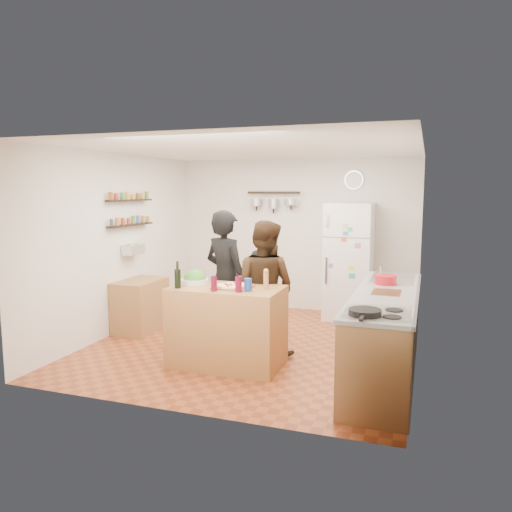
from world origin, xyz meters
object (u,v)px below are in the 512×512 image
at_px(wine_bottle, 178,279).
at_px(counter_run, 385,335).
at_px(salt_canister, 248,285).
at_px(fridge, 349,261).
at_px(red_bowl, 386,280).
at_px(pepper_mill, 266,281).
at_px(person_center, 264,288).
at_px(skillet, 365,312).
at_px(side_table, 140,305).
at_px(person_back, 265,284).
at_px(person_left, 226,280).
at_px(wall_clock, 354,180).
at_px(salad_bowl, 195,281).
at_px(prep_island, 227,326).

bearing_deg(wine_bottle, counter_run, 12.38).
bearing_deg(salt_canister, fridge, 75.77).
relative_size(salt_canister, fridge, 0.08).
bearing_deg(red_bowl, pepper_mill, -151.34).
relative_size(person_center, skillet, 5.75).
bearing_deg(side_table, person_back, 5.79).
height_order(wine_bottle, counter_run, wine_bottle).
relative_size(person_left, skillet, 6.15).
height_order(person_left, skillet, person_left).
bearing_deg(skillet, salt_canister, 152.55).
bearing_deg(red_bowl, side_table, 176.84).
bearing_deg(salt_canister, person_back, 99.48).
relative_size(salt_canister, person_center, 0.08).
xyz_separation_m(wine_bottle, counter_run, (2.23, 0.49, -0.57)).
relative_size(fridge, wall_clock, 6.00).
bearing_deg(skillet, red_bowl, 88.13).
distance_m(wine_bottle, person_left, 0.87).
bearing_deg(salt_canister, person_center, 92.60).
bearing_deg(side_table, counter_run, -10.54).
xyz_separation_m(wine_bottle, person_back, (0.60, 1.31, -0.26)).
relative_size(salad_bowl, skillet, 1.11).
distance_m(pepper_mill, fridge, 2.58).
relative_size(salad_bowl, red_bowl, 1.28).
distance_m(prep_island, salt_canister, 0.62).
bearing_deg(wine_bottle, salad_bowl, 73.50).
bearing_deg(skillet, salad_bowl, 157.22).
xyz_separation_m(pepper_mill, person_back, (-0.35, 1.04, -0.25)).
bearing_deg(salt_canister, wine_bottle, -172.87).
relative_size(salad_bowl, side_table, 0.40).
bearing_deg(person_left, side_table, 9.76).
distance_m(prep_island, wine_bottle, 0.78).
xyz_separation_m(prep_island, salad_bowl, (-0.42, 0.05, 0.49)).
xyz_separation_m(person_back, skillet, (1.53, -1.91, 0.19)).
bearing_deg(person_center, person_left, 4.01).
xyz_separation_m(prep_island, salt_canister, (0.30, -0.12, 0.52)).
distance_m(person_center, fridge, 2.16).
bearing_deg(person_back, person_left, 80.96).
bearing_deg(salad_bowl, salt_canister, -13.28).
xyz_separation_m(prep_island, red_bowl, (1.68, 0.72, 0.52)).
distance_m(salad_bowl, counter_run, 2.22).
distance_m(salt_canister, person_left, 0.92).
height_order(person_back, counter_run, person_back).
relative_size(red_bowl, fridge, 0.14).
bearing_deg(red_bowl, person_back, 166.86).
relative_size(salt_canister, counter_run, 0.05).
height_order(salad_bowl, counter_run, salad_bowl).
height_order(wine_bottle, salt_canister, wine_bottle).
bearing_deg(counter_run, red_bowl, 96.29).
relative_size(wine_bottle, counter_run, 0.08).
xyz_separation_m(fridge, wall_clock, (0.00, 0.33, 1.25)).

